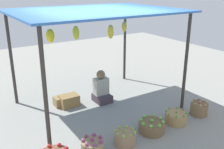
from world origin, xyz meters
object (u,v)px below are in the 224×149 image
at_px(basket_limes, 125,138).
at_px(basket_potatoes, 199,109).
at_px(vendor_person, 101,90).
at_px(basket_green_apples, 152,126).
at_px(basket_green_chilies, 176,118).
at_px(basket_purple_onions, 93,147).
at_px(wooden_crate_stacked_rear, 69,101).
at_px(wooden_crate_near_vendor, 62,101).

xyz_separation_m(basket_limes, basket_potatoes, (1.99, 0.05, 0.02)).
distance_m(vendor_person, basket_green_apples, 1.73).
bearing_deg(basket_green_chilies, basket_purple_onions, 179.97).
bearing_deg(basket_green_apples, basket_potatoes, -0.76).
xyz_separation_m(basket_purple_onions, basket_green_chilies, (1.93, -0.00, -0.02)).
distance_m(vendor_person, wooden_crate_stacked_rear, 0.81).
xyz_separation_m(basket_green_chilies, wooden_crate_stacked_rear, (-1.52, 1.89, 0.02)).
xyz_separation_m(vendor_person, basket_purple_onions, (-1.18, -1.72, -0.17)).
distance_m(basket_limes, basket_green_chilies, 1.31).
bearing_deg(basket_limes, wooden_crate_near_vendor, 99.27).
xyz_separation_m(basket_purple_onions, basket_green_apples, (1.28, 0.00, -0.02)).
bearing_deg(vendor_person, basket_green_apples, -86.35).
relative_size(basket_limes, basket_green_apples, 0.76).
height_order(basket_purple_onions, wooden_crate_stacked_rear, basket_purple_onions).
height_order(basket_limes, wooden_crate_stacked_rear, basket_limes).
bearing_deg(basket_green_chilies, wooden_crate_near_vendor, 129.20).
distance_m(basket_limes, basket_potatoes, 1.99).
bearing_deg(vendor_person, basket_potatoes, -50.41).
xyz_separation_m(basket_limes, basket_green_chilies, (1.31, 0.06, -0.01)).
bearing_deg(basket_limes, basket_purple_onions, 174.33).
bearing_deg(wooden_crate_near_vendor, basket_potatoes, -41.20).
height_order(basket_green_apples, basket_potatoes, basket_potatoes).
distance_m(basket_green_apples, basket_green_chilies, 0.64).
bearing_deg(vendor_person, basket_limes, -107.33).
relative_size(vendor_person, wooden_crate_near_vendor, 2.16).
height_order(vendor_person, basket_purple_onions, vendor_person).
distance_m(basket_green_apples, basket_potatoes, 1.32).
relative_size(basket_green_apples, wooden_crate_near_vendor, 1.39).
height_order(basket_green_chilies, wooden_crate_near_vendor, basket_green_chilies).
bearing_deg(vendor_person, basket_purple_onions, -124.42).
distance_m(basket_purple_onions, wooden_crate_near_vendor, 2.04).
distance_m(basket_purple_onions, basket_limes, 0.62).
relative_size(basket_purple_onions, wooden_crate_near_vendor, 1.07).
bearing_deg(basket_green_apples, vendor_person, 93.65).
height_order(wooden_crate_near_vendor, wooden_crate_stacked_rear, wooden_crate_stacked_rear).
height_order(basket_purple_onions, basket_green_apples, basket_purple_onions).
bearing_deg(basket_limes, wooden_crate_stacked_rear, 96.28).
distance_m(vendor_person, basket_green_chilies, 1.88).
relative_size(basket_green_apples, wooden_crate_stacked_rear, 1.18).
xyz_separation_m(basket_potatoes, wooden_crate_stacked_rear, (-2.20, 1.91, -0.01)).
bearing_deg(wooden_crate_stacked_rear, basket_green_chilies, -51.15).
distance_m(basket_limes, basket_green_apples, 0.67).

